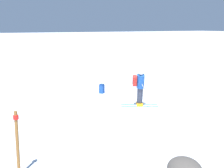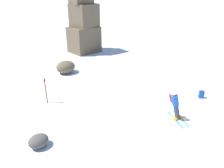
{
  "view_description": "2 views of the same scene",
  "coord_description": "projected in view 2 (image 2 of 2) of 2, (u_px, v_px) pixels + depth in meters",
  "views": [
    {
      "loc": [
        -10.87,
        7.81,
        3.64
      ],
      "look_at": [
        1.47,
        1.07,
        0.99
      ],
      "focal_mm": 50.0,
      "sensor_mm": 36.0,
      "label": 1
    },
    {
      "loc": [
        -8.58,
        -4.87,
        6.58
      ],
      "look_at": [
        -0.06,
        4.32,
        0.9
      ],
      "focal_mm": 35.0,
      "sensor_mm": 36.0,
      "label": 2
    }
  ],
  "objects": [
    {
      "name": "rock_pillar",
      "position": [
        83.0,
        22.0,
        22.4
      ],
      "size": [
        2.86,
        2.51,
        7.55
      ],
      "color": "brown",
      "rests_on": "ground"
    },
    {
      "name": "exposed_boulder_1",
      "position": [
        66.0,
        67.0,
        17.75
      ],
      "size": [
        1.58,
        1.34,
        1.02
      ],
      "primitive_type": "ellipsoid",
      "color": "brown",
      "rests_on": "ground"
    },
    {
      "name": "ground_plane",
      "position": [
        170.0,
        125.0,
        11.27
      ],
      "size": [
        300.0,
        300.0,
        0.0
      ],
      "primitive_type": "plane",
      "color": "white"
    },
    {
      "name": "skier",
      "position": [
        175.0,
        103.0,
        11.32
      ],
      "size": [
        1.43,
        1.7,
        1.8
      ],
      "rotation": [
        0.0,
        0.0,
        -0.5
      ],
      "color": "#1E7AC6",
      "rests_on": "ground"
    },
    {
      "name": "trail_marker",
      "position": [
        46.0,
        90.0,
        12.99
      ],
      "size": [
        0.13,
        0.13,
        1.65
      ],
      "color": "brown",
      "rests_on": "ground"
    },
    {
      "name": "spare_backpack",
      "position": [
        201.0,
        94.0,
        13.87
      ],
      "size": [
        0.37,
        0.37,
        0.5
      ],
      "rotation": [
        0.0,
        0.0,
        2.33
      ],
      "color": "#194293",
      "rests_on": "ground"
    },
    {
      "name": "exposed_boulder_0",
      "position": [
        38.0,
        141.0,
        9.65
      ],
      "size": [
        0.91,
        0.77,
        0.59
      ],
      "primitive_type": "ellipsoid",
      "color": "#4C4742",
      "rests_on": "ground"
    }
  ]
}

